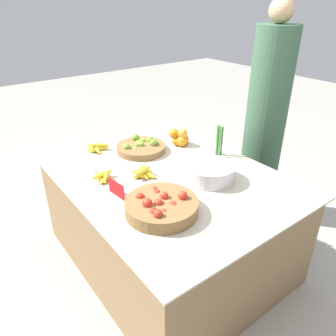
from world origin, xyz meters
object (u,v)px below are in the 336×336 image
object	(u,v)px
lime_bowl	(142,147)
price_sign	(116,189)
tomato_basket	(161,206)
vendor_person	(265,125)
metal_bowl	(210,172)

from	to	relation	value
lime_bowl	price_sign	xyz separation A→B (m)	(0.42, -0.44, 0.02)
tomato_basket	vendor_person	bearing A→B (deg)	105.03
tomato_basket	metal_bowl	bearing A→B (deg)	103.06
lime_bowl	metal_bowl	xyz separation A→B (m)	(0.60, 0.10, 0.02)
metal_bowl	vendor_person	distance (m)	0.83
price_sign	vendor_person	size ratio (longest dim) A/B	0.08
lime_bowl	vendor_person	distance (m)	0.97
price_sign	vendor_person	xyz separation A→B (m)	(-0.05, 1.34, 0.06)
tomato_basket	metal_bowl	size ratio (longest dim) A/B	1.31
tomato_basket	price_sign	xyz separation A→B (m)	(-0.28, -0.10, 0.01)
lime_bowl	metal_bowl	world-z (taller)	metal_bowl
price_sign	tomato_basket	bearing A→B (deg)	14.56
lime_bowl	vendor_person	world-z (taller)	vendor_person
lime_bowl	tomato_basket	xyz separation A→B (m)	(0.70, -0.33, 0.01)
price_sign	vendor_person	bearing A→B (deg)	86.28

